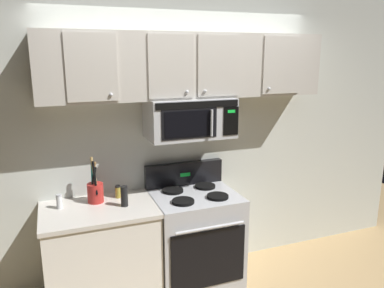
% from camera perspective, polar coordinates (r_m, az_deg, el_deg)
% --- Properties ---
extents(back_wall, '(5.20, 0.10, 2.70)m').
position_cam_1_polar(back_wall, '(3.58, -1.71, 1.05)').
color(back_wall, silver).
rests_on(back_wall, ground_plane).
extents(stove_range, '(0.76, 0.69, 1.12)m').
position_cam_1_polar(stove_range, '(3.56, 0.39, -14.20)').
color(stove_range, '#B7BABF').
rests_on(stove_range, ground_plane).
extents(over_range_microwave, '(0.76, 0.43, 0.35)m').
position_cam_1_polar(over_range_microwave, '(3.30, -0.32, 3.99)').
color(over_range_microwave, '#B7BABF').
extents(upper_cabinets, '(2.50, 0.36, 0.55)m').
position_cam_1_polar(upper_cabinets, '(3.29, -0.52, 11.83)').
color(upper_cabinets, '#BCB7AD').
extents(counter_segment, '(0.93, 0.65, 0.90)m').
position_cam_1_polar(counter_segment, '(3.39, -13.56, -16.37)').
color(counter_segment, white).
rests_on(counter_segment, ground_plane).
extents(utensil_crock_red, '(0.13, 0.14, 0.39)m').
position_cam_1_polar(utensil_crock_red, '(3.28, -14.53, -6.87)').
color(utensil_crock_red, red).
rests_on(utensil_crock_red, counter_segment).
extents(salt_shaker, '(0.05, 0.05, 0.12)m').
position_cam_1_polar(salt_shaker, '(3.25, -19.54, -8.27)').
color(salt_shaker, white).
rests_on(salt_shaker, counter_segment).
extents(pepper_mill, '(0.06, 0.06, 0.17)m').
position_cam_1_polar(pepper_mill, '(3.15, -10.27, -7.83)').
color(pepper_mill, black).
rests_on(pepper_mill, counter_segment).
extents(spice_jar, '(0.05, 0.05, 0.11)m').
position_cam_1_polar(spice_jar, '(3.35, -11.22, -7.12)').
color(spice_jar, olive).
rests_on(spice_jar, counter_segment).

